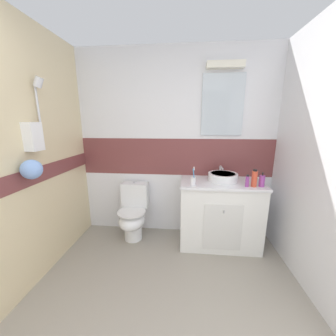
# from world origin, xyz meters

# --- Properties ---
(ground_plane) EXTENTS (3.20, 3.48, 0.04)m
(ground_plane) POSITION_xyz_m (0.00, 1.20, -0.02)
(ground_plane) COLOR gray
(wall_back_tiled) EXTENTS (3.20, 0.20, 2.50)m
(wall_back_tiled) POSITION_xyz_m (0.01, 2.45, 1.26)
(wall_back_tiled) COLOR white
(wall_back_tiled) RESTS_ON ground_plane
(wall_left_shower_alcove) EXTENTS (0.29, 3.48, 2.50)m
(wall_left_shower_alcove) POSITION_xyz_m (-1.35, 1.20, 1.25)
(wall_left_shower_alcove) COLOR beige
(wall_left_shower_alcove) RESTS_ON ground_plane
(vanity_cabinet) EXTENTS (1.00, 0.55, 0.85)m
(vanity_cabinet) POSITION_xyz_m (0.59, 2.14, 0.43)
(vanity_cabinet) COLOR white
(vanity_cabinet) RESTS_ON ground_plane
(sink_basin) EXTENTS (0.36, 0.41, 0.15)m
(sink_basin) POSITION_xyz_m (0.61, 2.18, 0.90)
(sink_basin) COLOR white
(sink_basin) RESTS_ON vanity_cabinet
(toilet) EXTENTS (0.37, 0.50, 0.77)m
(toilet) POSITION_xyz_m (-0.55, 2.15, 0.36)
(toilet) COLOR white
(toilet) RESTS_ON ground_plane
(toothbrush_cup) EXTENTS (0.06, 0.06, 0.22)m
(toothbrush_cup) POSITION_xyz_m (0.24, 1.97, 0.91)
(toothbrush_cup) COLOR white
(toothbrush_cup) RESTS_ON vanity_cabinet
(soap_dispenser) EXTENTS (0.06, 0.06, 0.17)m
(soap_dispenser) POSITION_xyz_m (1.01, 1.98, 0.92)
(soap_dispenser) COLOR #993F99
(soap_dispenser) RESTS_ON vanity_cabinet
(deodorant_spray_can) EXTENTS (0.04, 0.04, 0.14)m
(deodorant_spray_can) POSITION_xyz_m (0.85, 1.96, 0.92)
(deodorant_spray_can) COLOR #993F99
(deodorant_spray_can) RESTS_ON vanity_cabinet
(shampoo_bottle_tall) EXTENTS (0.06, 0.06, 0.20)m
(shampoo_bottle_tall) POSITION_xyz_m (0.92, 1.97, 0.95)
(shampoo_bottle_tall) COLOR #D84C33
(shampoo_bottle_tall) RESTS_ON vanity_cabinet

